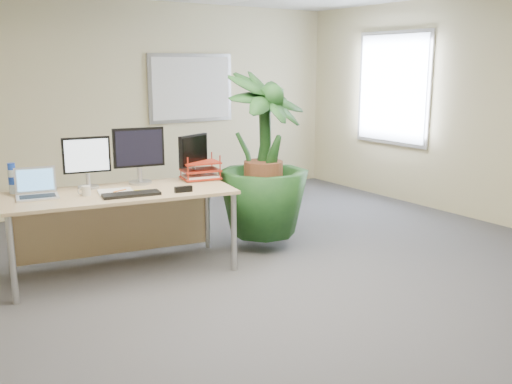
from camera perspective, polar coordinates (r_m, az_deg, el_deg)
floor at (r=4.58m, az=3.85°, el=-11.54°), size 8.00×8.00×0.00m
back_wall at (r=7.76m, az=-14.55°, el=8.36°), size 7.00×0.04×2.70m
whiteboard at (r=8.19m, az=-6.50°, el=10.28°), size 1.30×0.04×0.95m
window at (r=8.24m, az=13.52°, el=10.04°), size 0.04×1.30×1.55m
desk at (r=5.39m, az=-13.51°, el=-1.39°), size 2.10×1.16×0.76m
floor_plant at (r=5.83m, az=0.74°, el=1.51°), size 1.09×1.09×1.50m
monitor_left at (r=5.42m, az=-16.57°, el=3.18°), size 0.42×0.19×0.47m
monitor_right at (r=5.50m, az=-11.63°, el=3.95°), size 0.48×0.22×0.53m
monitor_dark at (r=5.64m, az=-6.27°, el=3.82°), size 0.38×0.19×0.44m
laptop at (r=5.25m, az=-21.08°, el=0.21°), size 0.39×0.35×0.24m
keyboard at (r=5.05m, az=-12.35°, el=-0.23°), size 0.51×0.24×0.03m
coffee_mug at (r=5.15m, az=-16.67°, el=0.11°), size 0.11×0.08×0.09m
spiral_notebook at (r=5.24m, az=-13.89°, el=0.08°), size 0.34×0.28×0.01m
orange_pen at (r=5.20m, az=-13.47°, el=0.13°), size 0.14×0.05×0.01m
yellow_highlighter at (r=5.22m, az=-11.44°, el=0.16°), size 0.12×0.06×0.02m
water_bottle at (r=5.44m, az=-23.18°, el=1.20°), size 0.07×0.07×0.27m
letter_tray at (r=5.66m, az=-5.59°, el=2.04°), size 0.40×0.33×0.17m
stapler at (r=5.12m, az=-7.28°, el=0.28°), size 0.17×0.07×0.05m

